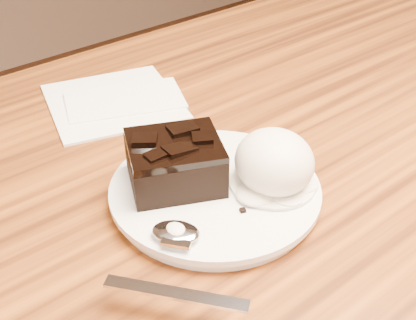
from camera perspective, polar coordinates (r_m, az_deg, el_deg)
plate at (r=0.52m, az=0.70°, el=-3.36°), size 0.19×0.19×0.02m
brownie at (r=0.51m, az=-3.33°, el=-0.55°), size 0.10×0.10×0.04m
ice_cream_scoop at (r=0.51m, az=6.68°, el=-0.19°), size 0.07×0.07×0.06m
melt_puddle at (r=0.52m, az=6.51°, el=-2.32°), size 0.08×0.08×0.00m
spoon at (r=0.46m, az=-3.24°, el=-7.42°), size 0.12×0.15×0.01m
napkin at (r=0.69m, az=-9.51°, el=5.92°), size 0.18×0.18×0.01m
crumb_a at (r=0.50m, az=-5.11°, el=-4.43°), size 0.01×0.01×0.00m
crumb_b at (r=0.49m, az=3.51°, el=-5.09°), size 0.01×0.01×0.00m
crumb_c at (r=0.51m, az=-0.73°, el=-3.45°), size 0.00×0.01×0.00m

